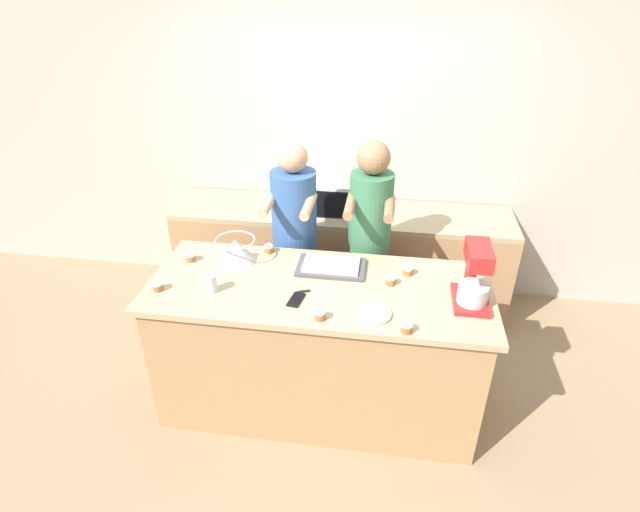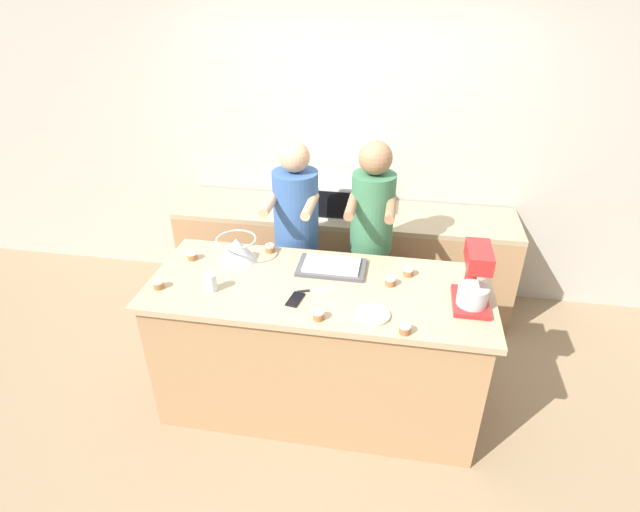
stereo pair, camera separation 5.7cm
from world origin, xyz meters
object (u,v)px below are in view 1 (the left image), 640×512
object	(u,v)px
stand_mixer	(474,278)
baking_tray	(331,266)
cupcake_4	(408,270)
cupcake_6	(391,279)
cupcake_2	(158,285)
small_plate	(373,314)
cupcake_0	(269,248)
person_left	(295,246)
cell_phone	(296,300)
cupcake_1	(407,327)
cupcake_5	(191,256)
person_right	(368,247)
microwave_oven	(341,195)
mixing_bowl	(236,250)
cupcake_3	(320,314)
knife	(313,290)
drinking_glass	(211,284)

from	to	relation	value
stand_mixer	baking_tray	bearing A→B (deg)	163.62
cupcake_4	cupcake_6	xyz separation A→B (m)	(-0.10, -0.13, 0.00)
cupcake_2	small_plate	bearing A→B (deg)	-2.81
small_plate	cupcake_0	xyz separation A→B (m)	(-0.74, 0.60, 0.02)
person_left	cell_phone	world-z (taller)	person_left
stand_mixer	cupcake_6	xyz separation A→B (m)	(-0.46, 0.13, -0.13)
cupcake_0	cupcake_4	xyz separation A→B (m)	(0.93, -0.14, 0.00)
cupcake_1	cupcake_5	distance (m)	1.50
cell_phone	cupcake_6	bearing A→B (deg)	25.49
cell_phone	cupcake_5	bearing A→B (deg)	156.02
person_right	stand_mixer	xyz separation A→B (m)	(0.62, -0.67, 0.22)
stand_mixer	microwave_oven	bearing A→B (deg)	124.86
small_plate	cupcake_4	distance (m)	0.50
person_right	mixing_bowl	xyz separation A→B (m)	(-0.84, -0.42, 0.14)
small_plate	cupcake_3	size ratio (longest dim) A/B	2.96
small_plate	cupcake_3	bearing A→B (deg)	-165.53
person_right	cupcake_5	size ratio (longest dim) A/B	24.93
cupcake_6	knife	bearing A→B (deg)	-162.57
microwave_oven	cupcake_6	distance (m)	1.23
microwave_oven	cell_phone	world-z (taller)	microwave_oven
cell_phone	cupcake_2	world-z (taller)	cupcake_2
stand_mixer	cupcake_3	distance (m)	0.88
cell_phone	cupcake_2	distance (m)	0.83
cupcake_0	cupcake_3	xyz separation A→B (m)	(0.45, -0.68, 0.00)
mixing_bowl	knife	xyz separation A→B (m)	(0.55, -0.26, -0.08)
small_plate	cupcake_6	size ratio (longest dim) A/B	2.96
person_left	small_plate	size ratio (longest dim) A/B	8.26
person_right	stand_mixer	world-z (taller)	person_right
baking_tray	cupcake_0	bearing A→B (deg)	161.23
mixing_bowl	knife	world-z (taller)	mixing_bowl
baking_tray	small_plate	size ratio (longest dim) A/B	2.17
cell_phone	cupcake_0	world-z (taller)	cupcake_0
mixing_bowl	small_plate	distance (m)	1.03
baking_tray	drinking_glass	distance (m)	0.76
cupcake_3	cupcake_4	distance (m)	0.71
mixing_bowl	knife	bearing A→B (deg)	-25.74
baking_tray	cupcake_0	world-z (taller)	cupcake_0
drinking_glass	cupcake_2	world-z (taller)	drinking_glass
cupcake_1	cupcake_3	distance (m)	0.47
person_right	drinking_glass	size ratio (longest dim) A/B	14.79
cell_phone	cupcake_0	size ratio (longest dim) A/B	2.29
microwave_oven	small_plate	size ratio (longest dim) A/B	2.43
cupcake_3	cupcake_5	xyz separation A→B (m)	(-0.93, 0.49, 0.00)
person_left	cupcake_1	size ratio (longest dim) A/B	24.44
mixing_bowl	cupcake_6	distance (m)	1.01
knife	cupcake_6	size ratio (longest dim) A/B	3.14
microwave_oven	baking_tray	bearing A→B (deg)	-86.96
drinking_glass	cupcake_0	bearing A→B (deg)	66.43
person_left	cupcake_4	world-z (taller)	person_left
stand_mixer	cell_phone	size ratio (longest dim) A/B	2.41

